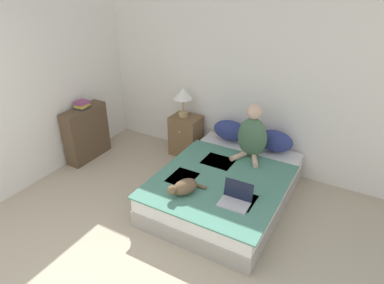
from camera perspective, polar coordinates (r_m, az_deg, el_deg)
The scene contains 12 objects.
wall_back at distance 4.91m, azimuth 7.56°, elevation 10.44°, with size 5.22×0.05×2.55m.
wall_side at distance 4.88m, azimuth -25.66°, elevation 7.81°, with size 0.05×4.49×2.55m.
bed at distance 4.37m, azimuth 5.56°, elevation -7.50°, with size 1.50×1.99×0.42m.
pillow_near at distance 4.97m, azimuth 6.39°, elevation 1.92°, with size 0.51×0.26×0.30m.
pillow_far at distance 4.78m, azimuth 13.56°, elevation 0.18°, with size 0.51×0.26×0.30m.
person_sitting at distance 4.51m, azimuth 10.00°, elevation 1.13°, with size 0.40×0.39×0.74m.
cat_tabby at distance 3.83m, azimuth -1.37°, elevation -7.54°, with size 0.32×0.41×0.18m.
laptop_open at distance 3.75m, azimuth 7.24°, elevation -9.44°, with size 0.33×0.26×0.22m.
nightstand at distance 5.35m, azimuth -1.03°, elevation 1.12°, with size 0.45×0.37×0.63m.
table_lamp at distance 5.11m, azimuth -1.52°, elevation 7.78°, with size 0.29×0.29×0.45m.
bookshelf at distance 5.45m, azimuth -17.21°, elevation 1.42°, with size 0.23×0.73×0.82m.
book_stack_top at distance 5.27m, azimuth -17.86°, elevation 5.91°, with size 0.20×0.21×0.10m.
Camera 1 is at (1.75, -0.83, 2.73)m, focal length 32.00 mm.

